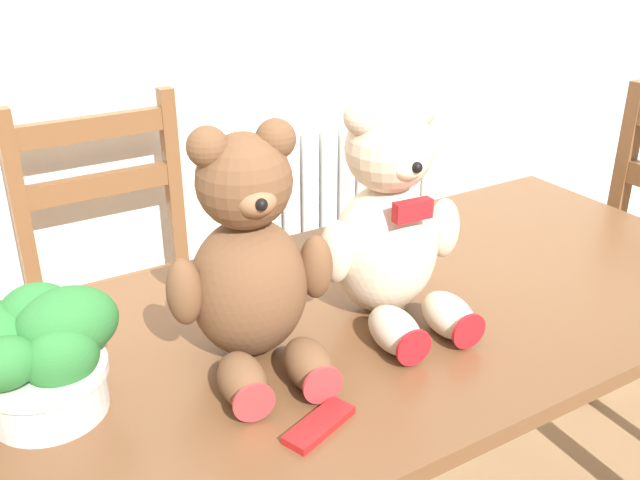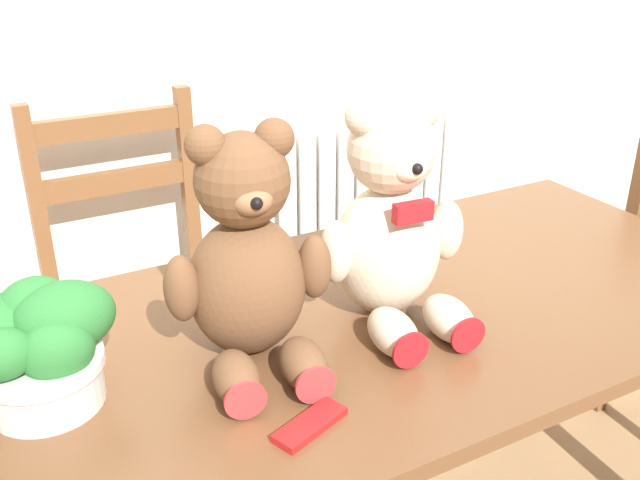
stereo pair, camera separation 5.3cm
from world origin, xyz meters
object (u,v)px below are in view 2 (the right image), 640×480
Objects in this scene: chocolate_bar at (310,425)px; potted_plant at (32,343)px; teddy_bear_right at (392,227)px; teddy_bear_left at (248,262)px; wooden_chair_behind at (141,291)px.

potted_plant is at bearing 141.95° from chocolate_bar.
teddy_bear_right reaches higher than potted_plant.
wooden_chair_behind is at bearing -81.39° from teddy_bear_left.
teddy_bear_right is at bearing 37.99° from chocolate_bar.
wooden_chair_behind is 1.04m from chocolate_bar.
teddy_bear_left is at bearing -6.44° from potted_plant.
teddy_bear_left is at bearing 89.85° from wooden_chair_behind.
chocolate_bar is at bearing 42.77° from teddy_bear_right.
wooden_chair_behind is 0.90m from teddy_bear_left.
chocolate_bar is at bearing 97.44° from teddy_bear_left.
wooden_chair_behind reaches higher than chocolate_bar.
chocolate_bar is at bearing -38.05° from potted_plant.
potted_plant is 2.07× the size of chocolate_bar.
wooden_chair_behind is at bearing 89.59° from chocolate_bar.
teddy_bear_right is 3.37× the size of chocolate_bar.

